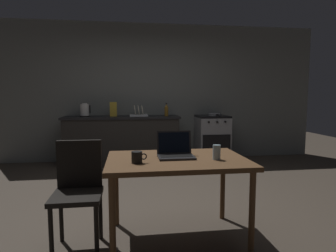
# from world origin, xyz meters

# --- Properties ---
(ground_plane) EXTENTS (12.00, 12.00, 0.00)m
(ground_plane) POSITION_xyz_m (0.00, 0.00, 0.00)
(ground_plane) COLOR #473D33
(back_wall) EXTENTS (6.40, 0.10, 2.71)m
(back_wall) POSITION_xyz_m (0.30, 2.42, 1.35)
(back_wall) COLOR slate
(back_wall) RESTS_ON ground_plane
(kitchen_counter) EXTENTS (2.16, 0.64, 0.90)m
(kitchen_counter) POSITION_xyz_m (-0.49, 2.07, 0.45)
(kitchen_counter) COLOR #282623
(kitchen_counter) RESTS_ON ground_plane
(stove_oven) EXTENTS (0.60, 0.62, 0.90)m
(stove_oven) POSITION_xyz_m (1.28, 2.07, 0.45)
(stove_oven) COLOR gray
(stove_oven) RESTS_ON ground_plane
(dining_table) EXTENTS (1.22, 0.84, 0.74)m
(dining_table) POSITION_xyz_m (0.04, -0.96, 0.67)
(dining_table) COLOR brown
(dining_table) RESTS_ON ground_plane
(chair) EXTENTS (0.40, 0.40, 0.90)m
(chair) POSITION_xyz_m (-0.81, -0.96, 0.52)
(chair) COLOR black
(chair) RESTS_ON ground_plane
(laptop) EXTENTS (0.32, 0.26, 0.22)m
(laptop) POSITION_xyz_m (0.04, -0.91, 0.79)
(laptop) COLOR #232326
(laptop) RESTS_ON dining_table
(electric_kettle) EXTENTS (0.19, 0.17, 0.25)m
(electric_kettle) POSITION_xyz_m (-1.17, 2.07, 1.02)
(electric_kettle) COLOR black
(electric_kettle) RESTS_ON kitchen_counter
(bottle) EXTENTS (0.07, 0.07, 0.25)m
(bottle) POSITION_xyz_m (0.35, 2.02, 1.02)
(bottle) COLOR #8C601E
(bottle) RESTS_ON kitchen_counter
(frying_pan) EXTENTS (0.26, 0.43, 0.05)m
(frying_pan) POSITION_xyz_m (1.31, 2.04, 0.93)
(frying_pan) COLOR gray
(frying_pan) RESTS_ON stove_oven
(coffee_mug) EXTENTS (0.13, 0.09, 0.10)m
(coffee_mug) POSITION_xyz_m (-0.31, -1.10, 0.79)
(coffee_mug) COLOR black
(coffee_mug) RESTS_ON dining_table
(drinking_glass) EXTENTS (0.07, 0.07, 0.13)m
(drinking_glass) POSITION_xyz_m (0.37, -1.06, 0.80)
(drinking_glass) COLOR #99B7C6
(drinking_glass) RESTS_ON dining_table
(cereal_box) EXTENTS (0.13, 0.05, 0.27)m
(cereal_box) POSITION_xyz_m (-0.65, 2.09, 1.04)
(cereal_box) COLOR gold
(cereal_box) RESTS_ON kitchen_counter
(dish_rack) EXTENTS (0.34, 0.26, 0.21)m
(dish_rack) POSITION_xyz_m (-0.17, 2.07, 0.95)
(dish_rack) COLOR silver
(dish_rack) RESTS_ON kitchen_counter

